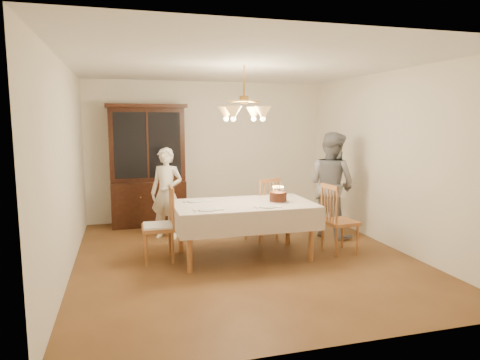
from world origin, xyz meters
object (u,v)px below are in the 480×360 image
object	(u,v)px
china_hutch	(148,168)
elderly_woman	(167,193)
chair_far_side	(262,213)
dining_table	(244,208)
birthday_cake	(278,197)

from	to	relation	value
china_hutch	elderly_woman	distance (m)	1.07
chair_far_side	elderly_woman	distance (m)	1.55
dining_table	elderly_woman	size ratio (longest dim) A/B	1.30
china_hutch	elderly_woman	xyz separation A→B (m)	(0.23, -1.00, -0.31)
chair_far_side	birthday_cake	distance (m)	0.89
china_hutch	birthday_cake	world-z (taller)	china_hutch
china_hutch	chair_far_side	bearing A→B (deg)	-42.70
china_hutch	chair_far_side	size ratio (longest dim) A/B	2.16
birthday_cake	elderly_woman	bearing A→B (deg)	136.30
china_hutch	chair_far_side	xyz separation A→B (m)	(1.65, -1.53, -0.60)
chair_far_side	dining_table	bearing A→B (deg)	-124.80
china_hutch	birthday_cake	distance (m)	2.84
birthday_cake	china_hutch	bearing A→B (deg)	124.83
dining_table	china_hutch	world-z (taller)	china_hutch
china_hutch	birthday_cake	xyz separation A→B (m)	(1.62, -2.33, -0.21)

